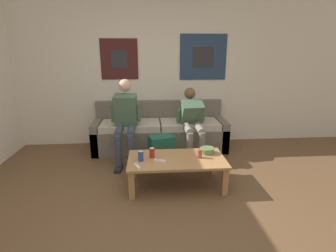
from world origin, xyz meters
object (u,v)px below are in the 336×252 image
Objects in this scene: coffee_table at (177,162)px; backpack at (162,151)px; person_seated_teen at (192,120)px; game_controller_near_right at (160,161)px; drink_can_blue at (141,156)px; ceramic_bowl at (207,150)px; couch at (160,133)px; drink_can_red at (152,153)px; pillar_candle at (200,154)px; person_seated_adult at (125,118)px; game_controller_near_left at (137,166)px.

coffee_table is 2.67× the size of backpack.
game_controller_near_right is at bearing -117.80° from person_seated_teen.
drink_can_blue is at bearing -127.93° from person_seated_teen.
ceramic_bowl is at bearing 20.02° from game_controller_near_right.
backpack is 0.75m from drink_can_blue.
couch is 1.29m from drink_can_red.
person_seated_teen is 8.58× the size of drink_can_blue.
backpack is 0.79m from pillar_candle.
drink_can_red reaches higher than game_controller_near_right.
game_controller_near_left is at bearing -79.71° from person_seated_adult.
couch is at bearing 87.33° from game_controller_near_right.
drink_can_red is at bearing -97.11° from couch.
game_controller_near_left is (0.21, -1.15, -0.28)m from person_seated_adult.
ceramic_bowl reaches higher than game_controller_near_left.
ceramic_bowl is 0.19m from pillar_candle.
game_controller_near_left reaches higher than coffee_table.
couch reaches higher than pillar_candle.
pillar_candle is 0.50m from game_controller_near_right.
backpack is at bearing 124.88° from pillar_candle.
game_controller_near_right is at bearing -159.98° from ceramic_bowl.
drink_can_red reaches higher than backpack.
ceramic_bowl is at bearing -85.78° from person_seated_teen.
person_seated_teen reaches higher than coffee_table.
backpack is 0.63m from drink_can_red.
game_controller_near_left is (-0.77, -0.22, -0.04)m from pillar_candle.
ceramic_bowl is at bearing -64.99° from couch.
couch is 15.19× the size of game_controller_near_right.
person_seated_adult reaches higher than drink_can_blue.
coffee_table is 1.21m from person_seated_adult.
game_controller_near_left is (-0.04, -0.18, -0.05)m from drink_can_blue.
game_controller_near_right is at bearing 25.57° from game_controller_near_left.
backpack is at bearing -90.48° from couch.
drink_can_blue is 0.84× the size of game_controller_near_right.
person_seated_teen reaches higher than game_controller_near_right.
person_seated_adult is at bearing -177.71° from person_seated_teen.
drink_can_red is at bearing -66.25° from person_seated_adult.
person_seated_adult is 8.35× the size of game_controller_near_left.
drink_can_red is at bearing 34.14° from drink_can_blue.
ceramic_bowl reaches higher than coffee_table.
drink_can_blue is 1.00× the size of drink_can_red.
backpack is 2.37× the size of ceramic_bowl.
coffee_table is 0.45m from ceramic_bowl.
ceramic_bowl is (1.10, -0.79, -0.26)m from person_seated_adult.
person_seated_adult is at bearing 144.23° from ceramic_bowl.
person_seated_adult reaches higher than person_seated_teen.
pillar_candle is 0.81× the size of game_controller_near_left.
person_seated_teen is at bearing 54.67° from drink_can_red.
drink_can_red is (0.39, -0.88, -0.24)m from person_seated_adult.
drink_can_red is 0.18m from game_controller_near_right.
game_controller_near_right is (-0.56, -1.06, -0.21)m from person_seated_teen.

